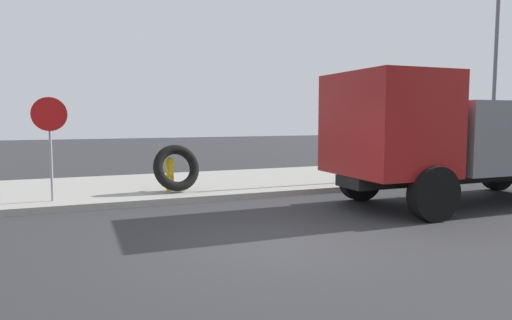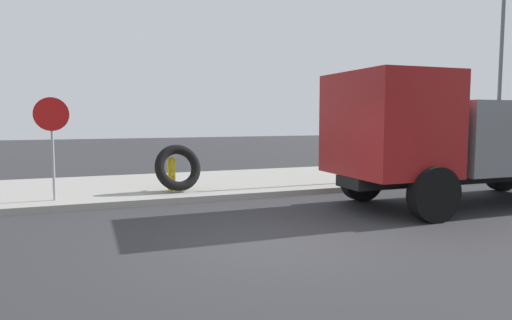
{
  "view_description": "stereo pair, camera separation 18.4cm",
  "coord_description": "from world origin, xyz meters",
  "px_view_note": "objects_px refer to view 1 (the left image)",
  "views": [
    {
      "loc": [
        -3.06,
        -6.6,
        2.04
      ],
      "look_at": [
        0.69,
        2.57,
        1.13
      ],
      "focal_mm": 32.24,
      "sensor_mm": 36.0,
      "label": 1
    },
    {
      "loc": [
        -2.89,
        -6.67,
        2.04
      ],
      "look_at": [
        0.69,
        2.57,
        1.13
      ],
      "focal_mm": 32.24,
      "sensor_mm": 36.0,
      "label": 2
    }
  ],
  "objects_px": {
    "stop_sign": "(50,129)",
    "street_light_pole": "(495,76)",
    "fire_hydrant": "(170,173)",
    "loose_tire": "(177,168)",
    "dump_truck_gray": "(467,136)"
  },
  "relations": [
    {
      "from": "fire_hydrant",
      "to": "street_light_pole",
      "type": "bearing_deg",
      "value": -1.93
    },
    {
      "from": "fire_hydrant",
      "to": "stop_sign",
      "type": "bearing_deg",
      "value": -170.86
    },
    {
      "from": "street_light_pole",
      "to": "loose_tire",
      "type": "bearing_deg",
      "value": 179.2
    },
    {
      "from": "fire_hydrant",
      "to": "loose_tire",
      "type": "distance_m",
      "value": 0.29
    },
    {
      "from": "fire_hydrant",
      "to": "dump_truck_gray",
      "type": "xyz_separation_m",
      "value": [
        6.34,
        -3.59,
        0.99
      ]
    },
    {
      "from": "stop_sign",
      "to": "street_light_pole",
      "type": "distance_m",
      "value": 13.77
    },
    {
      "from": "loose_tire",
      "to": "dump_truck_gray",
      "type": "height_order",
      "value": "dump_truck_gray"
    },
    {
      "from": "loose_tire",
      "to": "stop_sign",
      "type": "xyz_separation_m",
      "value": [
        -2.9,
        -0.23,
        1.02
      ]
    },
    {
      "from": "fire_hydrant",
      "to": "street_light_pole",
      "type": "relative_size",
      "value": 0.13
    },
    {
      "from": "stop_sign",
      "to": "street_light_pole",
      "type": "relative_size",
      "value": 0.36
    },
    {
      "from": "fire_hydrant",
      "to": "street_light_pole",
      "type": "height_order",
      "value": "street_light_pole"
    },
    {
      "from": "loose_tire",
      "to": "dump_truck_gray",
      "type": "xyz_separation_m",
      "value": [
        6.21,
        -3.37,
        0.85
      ]
    },
    {
      "from": "stop_sign",
      "to": "street_light_pole",
      "type": "xyz_separation_m",
      "value": [
        13.67,
        0.08,
        1.65
      ]
    },
    {
      "from": "loose_tire",
      "to": "street_light_pole",
      "type": "distance_m",
      "value": 11.1
    },
    {
      "from": "street_light_pole",
      "to": "stop_sign",
      "type": "bearing_deg",
      "value": -179.67
    }
  ]
}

